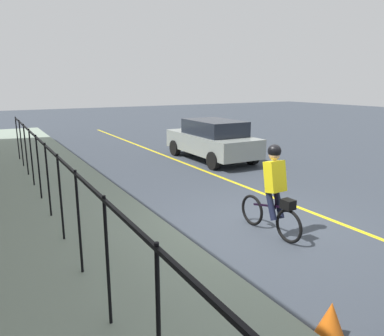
{
  "coord_description": "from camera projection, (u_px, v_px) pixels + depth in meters",
  "views": [
    {
      "loc": [
        -5.64,
        4.87,
        2.96
      ],
      "look_at": [
        1.67,
        0.68,
        1.0
      ],
      "focal_mm": 34.18,
      "sensor_mm": 36.0,
      "label": 1
    }
  ],
  "objects": [
    {
      "name": "patrol_sedan",
      "position": [
        212.0,
        139.0,
        14.26
      ],
      "size": [
        4.42,
        1.96,
        1.58
      ],
      "rotation": [
        0.0,
        0.0,
        -0.01
      ],
      "color": "gray",
      "rests_on": "ground"
    },
    {
      "name": "ground_plane",
      "position": [
        259.0,
        225.0,
        7.79
      ],
      "size": [
        80.0,
        80.0,
        0.0
      ],
      "primitive_type": "plane",
      "color": "#353C45"
    },
    {
      "name": "iron_fence",
      "position": [
        59.0,
        179.0,
        6.5
      ],
      "size": [
        16.89,
        0.04,
        1.6
      ],
      "color": "black",
      "rests_on": "sidewalk"
    },
    {
      "name": "traffic_cone_near",
      "position": [
        331.0,
        320.0,
        4.32
      ],
      "size": [
        0.36,
        0.36,
        0.46
      ],
      "primitive_type": "cone",
      "color": "orange",
      "rests_on": "ground"
    },
    {
      "name": "sidewalk",
      "position": [
        101.0,
        259.0,
        6.13
      ],
      "size": [
        40.0,
        3.2,
        0.15
      ],
      "primitive_type": "cube",
      "color": "gray",
      "rests_on": "ground"
    },
    {
      "name": "lane_line_centre",
      "position": [
        312.0,
        212.0,
        8.56
      ],
      "size": [
        36.0,
        0.12,
        0.01
      ],
      "primitive_type": "cube",
      "color": "yellow",
      "rests_on": "ground"
    },
    {
      "name": "cyclist_lead",
      "position": [
        274.0,
        191.0,
        7.12
      ],
      "size": [
        1.71,
        0.37,
        1.83
      ],
      "rotation": [
        0.0,
        0.0,
        0.03
      ],
      "color": "black",
      "rests_on": "ground"
    }
  ]
}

